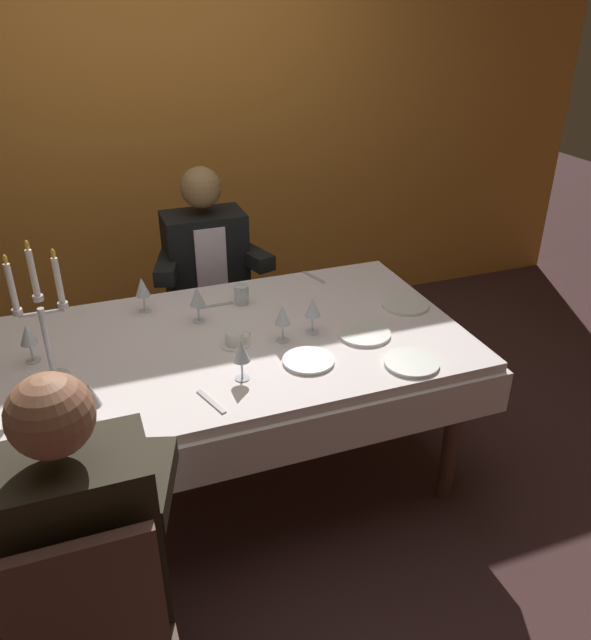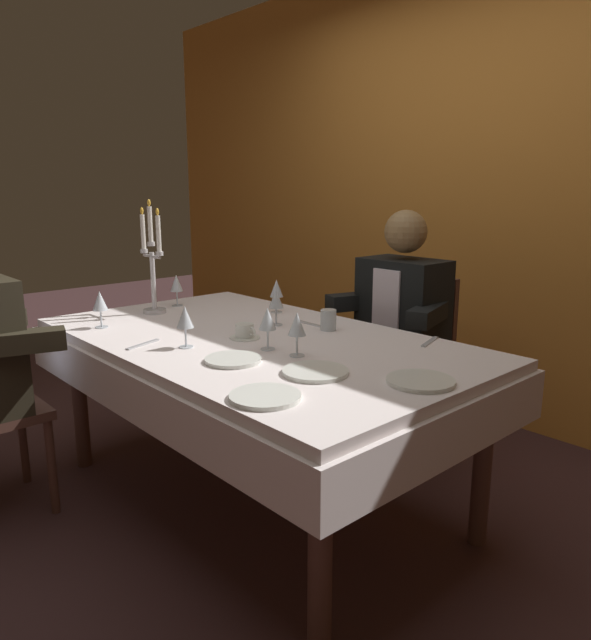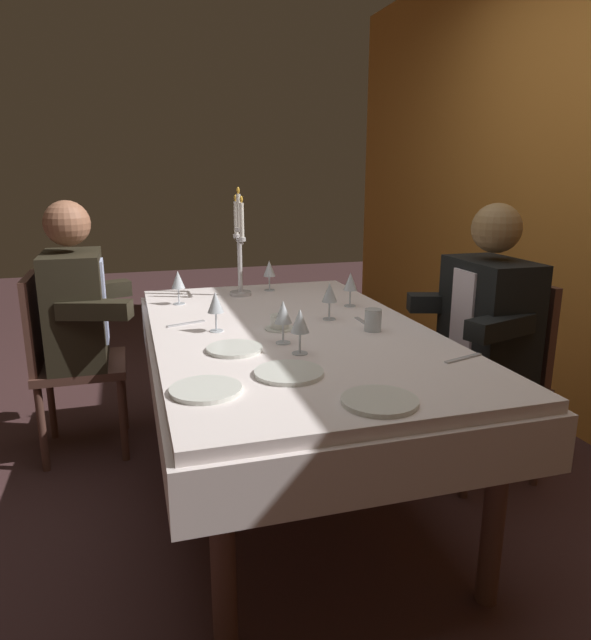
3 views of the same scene
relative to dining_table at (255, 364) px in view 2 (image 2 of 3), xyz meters
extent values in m
plane|color=#412829|center=(0.00, 0.00, -0.62)|extent=(12.00, 12.00, 0.00)
cube|color=orange|center=(0.00, 1.66, 0.73)|extent=(6.00, 0.12, 2.70)
cube|color=white|center=(0.00, 0.00, 0.10)|extent=(1.90, 1.10, 0.04)
cube|color=white|center=(0.00, 0.00, -0.01)|extent=(1.94, 1.14, 0.18)
cylinder|color=brown|center=(-0.83, -0.43, -0.27)|extent=(0.07, 0.07, 0.70)
cylinder|color=brown|center=(0.83, -0.43, -0.27)|extent=(0.07, 0.07, 0.70)
cylinder|color=brown|center=(-0.83, 0.43, -0.27)|extent=(0.07, 0.07, 0.70)
cylinder|color=brown|center=(0.83, 0.43, -0.27)|extent=(0.07, 0.07, 0.70)
cylinder|color=silver|center=(-0.70, -0.07, 0.13)|extent=(0.11, 0.11, 0.02)
cylinder|color=silver|center=(-0.70, -0.07, 0.28)|extent=(0.02, 0.02, 0.28)
cylinder|color=silver|center=(-0.70, -0.07, 0.46)|extent=(0.04, 0.04, 0.02)
cylinder|color=white|center=(-0.70, -0.07, 0.55)|extent=(0.02, 0.02, 0.17)
ellipsoid|color=yellow|center=(-0.70, -0.07, 0.65)|extent=(0.02, 0.02, 0.03)
cylinder|color=silver|center=(-0.66, -0.07, 0.40)|extent=(0.07, 0.01, 0.01)
cylinder|color=silver|center=(-0.62, -0.07, 0.42)|extent=(0.04, 0.04, 0.02)
cylinder|color=white|center=(-0.62, -0.07, 0.51)|extent=(0.02, 0.02, 0.17)
ellipsoid|color=yellow|center=(-0.62, -0.07, 0.61)|extent=(0.02, 0.02, 0.03)
cylinder|color=silver|center=(-0.74, -0.07, 0.40)|extent=(0.07, 0.01, 0.01)
cylinder|color=silver|center=(-0.77, -0.07, 0.42)|extent=(0.04, 0.04, 0.02)
cylinder|color=white|center=(-0.77, -0.07, 0.51)|extent=(0.02, 0.02, 0.17)
ellipsoid|color=yellow|center=(-0.77, -0.07, 0.61)|extent=(0.02, 0.02, 0.03)
cylinder|color=white|center=(0.59, -0.43, 0.13)|extent=(0.21, 0.21, 0.01)
cylinder|color=white|center=(0.52, -0.15, 0.13)|extent=(0.22, 0.22, 0.01)
cylinder|color=white|center=(0.82, 0.03, 0.13)|extent=(0.22, 0.22, 0.01)
cylinder|color=white|center=(0.23, -0.28, 0.13)|extent=(0.20, 0.20, 0.01)
cylinder|color=silver|center=(-0.78, 0.10, 0.12)|extent=(0.06, 0.06, 0.00)
cylinder|color=silver|center=(-0.78, 0.10, 0.16)|extent=(0.01, 0.01, 0.07)
cone|color=silver|center=(-0.78, 0.10, 0.24)|extent=(0.07, 0.07, 0.08)
cylinder|color=silver|center=(-0.05, -0.30, 0.12)|extent=(0.06, 0.06, 0.00)
cylinder|color=silver|center=(-0.05, -0.30, 0.16)|extent=(0.01, 0.01, 0.07)
cone|color=silver|center=(-0.05, -0.30, 0.24)|extent=(0.07, 0.07, 0.08)
cylinder|color=silver|center=(-0.31, 0.38, 0.12)|extent=(0.06, 0.06, 0.00)
cylinder|color=silver|center=(-0.31, 0.38, 0.16)|extent=(0.01, 0.01, 0.07)
cone|color=silver|center=(-0.31, 0.38, 0.24)|extent=(0.07, 0.07, 0.08)
cylinder|color=maroon|center=(-0.31, 0.38, 0.22)|extent=(0.04, 0.04, 0.03)
cylinder|color=silver|center=(0.33, -0.06, 0.12)|extent=(0.06, 0.06, 0.00)
cylinder|color=silver|center=(0.33, -0.06, 0.16)|extent=(0.01, 0.01, 0.07)
cone|color=silver|center=(0.33, -0.06, 0.24)|extent=(0.07, 0.07, 0.08)
cylinder|color=silver|center=(-0.10, 0.20, 0.12)|extent=(0.06, 0.06, 0.00)
cylinder|color=silver|center=(-0.10, 0.20, 0.16)|extent=(0.01, 0.01, 0.07)
cone|color=silver|center=(-0.10, 0.20, 0.24)|extent=(0.07, 0.07, 0.08)
cylinder|color=#E0D172|center=(-0.10, 0.20, 0.22)|extent=(0.04, 0.04, 0.03)
cylinder|color=silver|center=(0.19, -0.08, 0.12)|extent=(0.06, 0.06, 0.00)
cylinder|color=silver|center=(0.19, -0.08, 0.16)|extent=(0.01, 0.01, 0.07)
cone|color=silver|center=(0.19, -0.08, 0.24)|extent=(0.07, 0.07, 0.08)
cylinder|color=maroon|center=(0.19, -0.08, 0.22)|extent=(0.04, 0.04, 0.03)
cylinder|color=silver|center=(-0.58, -0.40, 0.12)|extent=(0.06, 0.06, 0.00)
cylinder|color=silver|center=(-0.58, -0.40, 0.16)|extent=(0.01, 0.01, 0.07)
cone|color=silver|center=(-0.58, -0.40, 0.24)|extent=(0.07, 0.07, 0.08)
cylinder|color=maroon|center=(-0.58, -0.40, 0.22)|extent=(0.04, 0.04, 0.03)
cylinder|color=silver|center=(0.12, 0.31, 0.16)|extent=(0.07, 0.07, 0.09)
cylinder|color=white|center=(-0.01, -0.04, 0.12)|extent=(0.12, 0.12, 0.01)
cylinder|color=white|center=(-0.01, -0.04, 0.15)|extent=(0.08, 0.08, 0.05)
torus|color=white|center=(0.04, -0.04, 0.15)|extent=(0.04, 0.01, 0.04)
cube|color=#B7B7BC|center=(0.00, 0.33, 0.12)|extent=(0.17, 0.02, 0.01)
cube|color=#B7B7BC|center=(-0.19, -0.41, 0.12)|extent=(0.07, 0.17, 0.01)
cube|color=#B7B7BC|center=(0.54, 0.46, 0.12)|extent=(0.07, 0.17, 0.01)
cylinder|color=brown|center=(-0.49, -0.70, -0.41)|extent=(0.04, 0.04, 0.42)
cylinder|color=brown|center=(-0.85, -0.70, -0.41)|extent=(0.04, 0.04, 0.42)
cube|color=#B8C5F2|center=(-0.67, -0.75, 0.14)|extent=(0.16, 0.01, 0.40)
cube|color=#2B261A|center=(-0.45, -0.78, 0.15)|extent=(0.19, 0.34, 0.08)
cylinder|color=brown|center=(-0.09, 0.70, -0.41)|extent=(0.04, 0.04, 0.42)
cylinder|color=brown|center=(0.27, 0.70, -0.41)|extent=(0.04, 0.04, 0.42)
cylinder|color=brown|center=(-0.09, 1.06, -0.41)|extent=(0.04, 0.04, 0.42)
cylinder|color=brown|center=(0.27, 1.06, -0.41)|extent=(0.04, 0.04, 0.42)
cube|color=brown|center=(0.09, 0.88, -0.18)|extent=(0.42, 0.42, 0.04)
cube|color=brown|center=(0.09, 1.07, 0.06)|extent=(0.38, 0.04, 0.44)
cube|color=black|center=(0.09, 0.88, 0.11)|extent=(0.42, 0.26, 0.54)
cube|color=white|center=(0.09, 0.75, 0.14)|extent=(0.16, 0.01, 0.40)
sphere|color=olive|center=(0.09, 0.88, 0.51)|extent=(0.21, 0.21, 0.21)
cube|color=black|center=(-0.13, 0.78, 0.15)|extent=(0.19, 0.34, 0.08)
cube|color=black|center=(0.31, 0.78, 0.15)|extent=(0.19, 0.34, 0.08)
camera|label=1|loc=(-0.54, -2.20, 1.40)|focal=35.17mm
camera|label=2|loc=(1.85, -1.45, 0.72)|focal=32.78mm
camera|label=3|loc=(2.17, -0.62, 0.75)|focal=31.99mm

